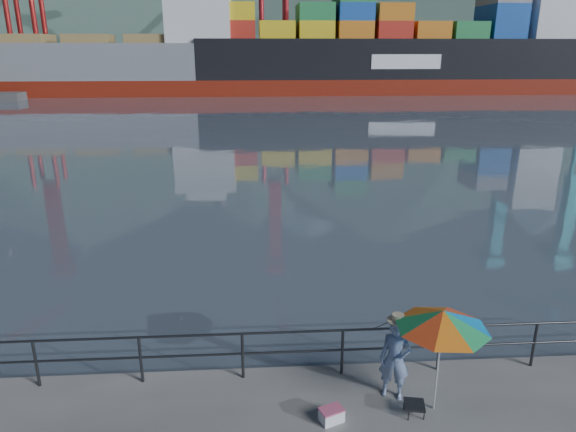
# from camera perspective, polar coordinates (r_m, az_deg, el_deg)

# --- Properties ---
(harbor_water) EXTENTS (500.00, 280.00, 0.00)m
(harbor_water) POSITION_cam_1_polar(r_m,az_deg,el_deg) (137.32, -4.54, 15.46)
(harbor_water) COLOR #4C5967
(harbor_water) RESTS_ON ground
(far_dock) EXTENTS (200.00, 40.00, 0.40)m
(far_dock) POSITION_cam_1_polar(r_m,az_deg,el_deg) (100.74, 1.16, 14.55)
(far_dock) COLOR #514F4C
(far_dock) RESTS_ON ground
(guardrail) EXTENTS (22.00, 0.06, 1.03)m
(guardrail) POSITION_cam_1_polar(r_m,az_deg,el_deg) (10.68, -10.62, -15.13)
(guardrail) COLOR #2D3033
(guardrail) RESTS_ON ground
(container_stacks) EXTENTS (58.00, 5.40, 7.80)m
(container_stacks) POSITION_cam_1_polar(r_m,az_deg,el_deg) (106.07, 15.34, 15.62)
(container_stacks) COLOR orange
(container_stacks) RESTS_ON ground
(fisherman) EXTENTS (0.68, 0.57, 1.60)m
(fisherman) POSITION_cam_1_polar(r_m,az_deg,el_deg) (10.14, 11.80, -15.32)
(fisherman) COLOR navy
(fisherman) RESTS_ON ground
(beach_umbrella) EXTENTS (2.07, 2.07, 2.02)m
(beach_umbrella) POSITION_cam_1_polar(r_m,az_deg,el_deg) (9.46, 16.82, -10.95)
(beach_umbrella) COLOR white
(beach_umbrella) RESTS_ON ground
(folding_stool) EXTENTS (0.42, 0.42, 0.24)m
(folding_stool) POSITION_cam_1_polar(r_m,az_deg,el_deg) (10.16, 13.83, -20.08)
(folding_stool) COLOR black
(folding_stool) RESTS_ON ground
(cooler_bag) EXTENTS (0.47, 0.40, 0.23)m
(cooler_bag) POSITION_cam_1_polar(r_m,az_deg,el_deg) (9.80, 4.85, -21.24)
(cooler_bag) COLOR white
(cooler_bag) RESTS_ON ground
(fishing_rod) EXTENTS (0.03, 1.89, 1.33)m
(fishing_rod) POSITION_cam_1_polar(r_m,az_deg,el_deg) (11.41, 9.92, -15.84)
(fishing_rod) COLOR black
(fishing_rod) RESTS_ON ground
(bulk_carrier) EXTENTS (48.86, 8.46, 14.50)m
(bulk_carrier) POSITION_cam_1_polar(r_m,az_deg,el_deg) (81.77, -19.55, 15.65)
(bulk_carrier) COLOR maroon
(bulk_carrier) RESTS_ON ground
(container_ship) EXTENTS (59.58, 9.93, 18.10)m
(container_ship) POSITION_cam_1_polar(r_m,az_deg,el_deg) (83.09, 13.21, 17.36)
(container_ship) COLOR maroon
(container_ship) RESTS_ON ground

